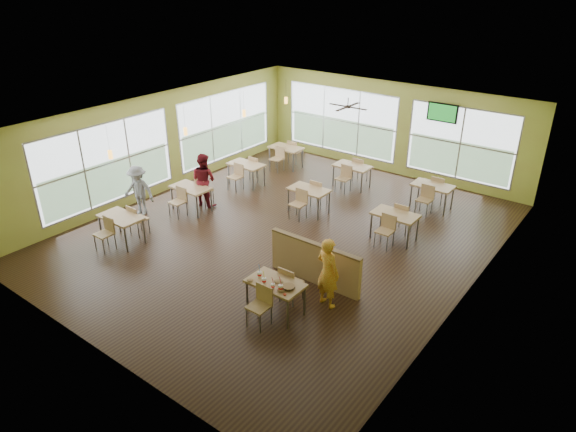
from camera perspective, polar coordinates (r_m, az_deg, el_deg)
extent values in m
plane|color=black|center=(14.21, -0.20, -1.92)|extent=(12.00, 12.00, 0.00)
plane|color=white|center=(13.02, -0.22, 10.63)|extent=(12.00, 12.00, 0.00)
cube|color=#A69F43|center=(18.41, 11.33, 9.56)|extent=(10.00, 0.04, 3.20)
cube|color=#A69F43|center=(9.96, -21.74, -6.52)|extent=(10.00, 0.04, 3.20)
cube|color=#A69F43|center=(16.86, -13.99, 7.78)|extent=(0.04, 12.00, 3.20)
cube|color=#A69F43|center=(11.49, 20.07, -1.77)|extent=(0.04, 12.00, 3.20)
cube|color=white|center=(15.76, -19.46, 5.50)|extent=(0.02, 4.50, 2.35)
cube|color=white|center=(18.80, -6.87, 9.97)|extent=(0.02, 4.50, 2.35)
cube|color=white|center=(19.33, 5.92, 10.46)|extent=(4.50, 0.02, 2.35)
cube|color=white|center=(17.53, 18.63, 7.61)|extent=(3.50, 0.02, 2.35)
cube|color=#B7BABC|center=(17.55, -12.25, 4.33)|extent=(0.04, 9.40, 0.05)
cube|color=#B7BABC|center=(18.67, 11.64, 5.71)|extent=(8.00, 0.04, 0.05)
cube|color=tan|center=(10.74, -1.41, -7.46)|extent=(1.20, 0.70, 0.04)
cube|color=brown|center=(10.75, -1.41, -7.57)|extent=(1.22, 0.71, 0.01)
cylinder|color=slate|center=(11.05, -4.55, -8.79)|extent=(0.05, 0.05, 0.71)
cylinder|color=slate|center=(10.49, -0.03, -10.85)|extent=(0.05, 0.05, 0.71)
cylinder|color=slate|center=(11.41, -2.62, -7.49)|extent=(0.05, 0.05, 0.71)
cylinder|color=slate|center=(10.87, 1.84, -9.38)|extent=(0.05, 0.05, 0.71)
cube|color=tan|center=(11.25, 0.36, -7.42)|extent=(0.42, 0.42, 0.04)
cube|color=tan|center=(11.26, 0.94, -6.06)|extent=(0.42, 0.04, 0.40)
cube|color=tan|center=(10.55, -3.27, -10.03)|extent=(0.42, 0.42, 0.04)
cube|color=tan|center=(10.30, -3.99, -9.53)|extent=(0.42, 0.04, 0.40)
cube|color=tan|center=(11.85, 2.98, -5.30)|extent=(2.40, 0.12, 1.00)
cube|color=brown|center=(11.59, 3.03, -3.10)|extent=(2.40, 0.14, 0.04)
cube|color=tan|center=(14.16, -18.14, -0.09)|extent=(1.20, 0.70, 0.04)
cube|color=brown|center=(14.17, -18.13, -0.18)|extent=(1.22, 0.71, 0.01)
cylinder|color=slate|center=(14.60, -20.10, -1.25)|extent=(0.05, 0.05, 0.71)
cylinder|color=slate|center=(13.78, -17.57, -2.51)|extent=(0.05, 0.05, 0.71)
cylinder|color=slate|center=(14.88, -18.28, -0.45)|extent=(0.05, 0.05, 0.71)
cylinder|color=slate|center=(14.07, -15.70, -1.63)|extent=(0.05, 0.05, 0.71)
cube|color=tan|center=(14.56, -16.27, -0.33)|extent=(0.42, 0.42, 0.04)
cube|color=tan|center=(14.57, -15.79, 0.71)|extent=(0.42, 0.04, 0.40)
cube|color=tan|center=(14.02, -19.78, -1.91)|extent=(0.42, 0.42, 0.04)
cube|color=tan|center=(13.84, -20.55, -1.39)|extent=(0.42, 0.04, 0.40)
cube|color=tan|center=(15.55, -10.78, 3.13)|extent=(1.20, 0.70, 0.04)
cube|color=brown|center=(15.56, -10.77, 3.05)|extent=(1.22, 0.71, 0.01)
cylinder|color=slate|center=(15.90, -12.75, 1.99)|extent=(0.05, 0.05, 0.71)
cylinder|color=slate|center=(15.15, -10.06, 1.02)|extent=(0.05, 0.05, 0.71)
cylinder|color=slate|center=(16.25, -11.23, 2.67)|extent=(0.05, 0.05, 0.71)
cylinder|color=slate|center=(15.51, -8.52, 1.74)|extent=(0.05, 0.05, 0.71)
cube|color=tan|center=(16.00, -9.26, 2.83)|extent=(0.42, 0.42, 0.04)
cube|color=tan|center=(16.04, -8.83, 3.77)|extent=(0.42, 0.04, 0.40)
cube|color=tan|center=(15.33, -12.19, 1.52)|extent=(0.42, 0.42, 0.04)
cube|color=tan|center=(15.13, -12.80, 2.04)|extent=(0.42, 0.04, 0.40)
cube|color=tan|center=(17.19, -4.68, 5.75)|extent=(1.20, 0.70, 0.04)
cube|color=brown|center=(17.20, -4.68, 5.67)|extent=(1.22, 0.71, 0.01)
cylinder|color=slate|center=(17.47, -6.60, 4.68)|extent=(0.05, 0.05, 0.71)
cylinder|color=slate|center=(16.79, -3.90, 3.90)|extent=(0.05, 0.05, 0.71)
cylinder|color=slate|center=(17.86, -5.33, 5.23)|extent=(0.05, 0.05, 0.71)
cylinder|color=slate|center=(17.20, -2.64, 4.48)|extent=(0.05, 0.05, 0.71)
cube|color=tan|center=(17.68, -3.47, 5.40)|extent=(0.42, 0.42, 0.04)
cube|color=tan|center=(17.74, -3.09, 6.23)|extent=(0.42, 0.04, 0.40)
cube|color=tan|center=(16.91, -5.88, 4.33)|extent=(0.42, 0.42, 0.04)
cube|color=tan|center=(16.70, -6.36, 4.84)|extent=(0.42, 0.04, 0.40)
cube|color=tan|center=(18.79, -0.22, 7.61)|extent=(1.20, 0.70, 0.04)
cube|color=brown|center=(18.80, -0.22, 7.54)|extent=(1.22, 0.71, 0.01)
cylinder|color=slate|center=(19.01, -2.05, 6.62)|extent=(0.05, 0.05, 0.71)
cylinder|color=slate|center=(18.39, 0.58, 5.96)|extent=(0.05, 0.05, 0.71)
cylinder|color=slate|center=(19.44, -0.97, 7.08)|extent=(0.05, 0.05, 0.71)
cylinder|color=slate|center=(18.83, 1.64, 6.44)|extent=(0.05, 0.05, 0.71)
cube|color=tan|center=(19.30, 0.78, 7.23)|extent=(0.42, 0.42, 0.04)
cube|color=tan|center=(19.38, 1.12, 7.99)|extent=(0.42, 0.04, 0.40)
cube|color=tan|center=(18.47, -1.25, 6.36)|extent=(0.42, 0.42, 0.04)
cube|color=tan|center=(18.26, -1.63, 6.85)|extent=(0.42, 0.04, 0.40)
cube|color=tan|center=(15.15, 2.33, 2.96)|extent=(1.20, 0.70, 0.04)
cube|color=brown|center=(15.16, 2.33, 2.88)|extent=(1.22, 0.71, 0.01)
cylinder|color=slate|center=(15.37, 0.04, 1.82)|extent=(0.05, 0.05, 0.71)
cylinder|color=slate|center=(14.81, 3.38, 0.78)|extent=(0.05, 0.05, 0.71)
cylinder|color=slate|center=(15.80, 1.31, 2.50)|extent=(0.05, 0.05, 0.71)
cylinder|color=slate|center=(15.25, 4.60, 1.52)|extent=(0.05, 0.05, 0.71)
cube|color=tan|center=(15.68, 3.47, 2.64)|extent=(0.42, 0.42, 0.04)
cube|color=tan|center=(15.74, 3.88, 3.60)|extent=(0.42, 0.04, 0.40)
cube|color=tan|center=(14.85, 1.10, 1.31)|extent=(0.42, 0.42, 0.04)
cube|color=tan|center=(14.62, 0.67, 1.85)|extent=(0.42, 0.04, 0.40)
cube|color=tan|center=(17.12, 7.16, 5.55)|extent=(1.20, 0.70, 0.04)
cube|color=brown|center=(17.13, 7.15, 5.47)|extent=(1.22, 0.71, 0.01)
cylinder|color=slate|center=(17.28, 5.05, 4.51)|extent=(0.05, 0.05, 0.71)
cylinder|color=slate|center=(16.78, 8.17, 3.67)|extent=(0.05, 0.05, 0.71)
cylinder|color=slate|center=(17.74, 6.06, 5.05)|extent=(0.05, 0.05, 0.71)
cylinder|color=slate|center=(17.26, 9.12, 4.24)|extent=(0.05, 0.05, 0.71)
cube|color=tan|center=(17.67, 8.02, 5.18)|extent=(0.42, 0.42, 0.04)
cube|color=tan|center=(17.75, 8.37, 6.01)|extent=(0.42, 0.04, 0.40)
cube|color=tan|center=(16.78, 6.14, 4.14)|extent=(0.42, 0.42, 0.04)
cube|color=tan|center=(16.55, 5.84, 4.66)|extent=(0.42, 0.04, 0.40)
cube|color=tan|center=(13.89, 11.84, 0.19)|extent=(1.20, 0.70, 0.04)
cube|color=brown|center=(13.91, 11.83, 0.09)|extent=(1.22, 0.71, 0.01)
cylinder|color=slate|center=(14.03, 9.21, -1.03)|extent=(0.05, 0.05, 0.71)
cylinder|color=slate|center=(13.63, 13.18, -2.25)|extent=(0.05, 0.05, 0.71)
cylinder|color=slate|center=(14.50, 10.31, -0.19)|extent=(0.05, 0.05, 0.71)
cylinder|color=slate|center=(14.11, 14.18, -1.35)|extent=(0.05, 0.05, 0.71)
cube|color=tan|center=(14.47, 12.70, -0.06)|extent=(0.42, 0.42, 0.04)
cube|color=tan|center=(14.54, 13.11, 0.98)|extent=(0.42, 0.04, 0.40)
cube|color=tan|center=(13.57, 10.70, -1.68)|extent=(0.42, 0.42, 0.04)
cube|color=tan|center=(13.32, 10.40, -1.15)|extent=(0.42, 0.04, 0.40)
cube|color=tan|center=(16.02, 15.80, 3.28)|extent=(1.20, 0.70, 0.04)
cube|color=brown|center=(16.03, 15.79, 3.20)|extent=(1.22, 0.71, 0.01)
cylinder|color=slate|center=(16.10, 13.49, 2.21)|extent=(0.05, 0.05, 0.71)
cylinder|color=slate|center=(15.75, 17.03, 1.22)|extent=(0.05, 0.05, 0.71)
cylinder|color=slate|center=(16.59, 14.33, 2.84)|extent=(0.05, 0.05, 0.71)
cylinder|color=slate|center=(16.26, 17.78, 1.90)|extent=(0.05, 0.05, 0.71)
cube|color=tan|center=(16.61, 16.42, 2.96)|extent=(0.42, 0.42, 0.04)
cube|color=tan|center=(16.70, 16.76, 3.85)|extent=(0.42, 0.04, 0.40)
cube|color=tan|center=(15.65, 14.91, 1.73)|extent=(0.42, 0.42, 0.04)
cube|color=tan|center=(15.41, 14.72, 2.25)|extent=(0.42, 0.04, 0.40)
cylinder|color=#2D2119|center=(13.42, -19.39, 8.07)|extent=(0.01, 0.01, 0.70)
cylinder|color=#FFA530|center=(13.54, -19.14, 6.46)|extent=(0.11, 0.11, 0.22)
cylinder|color=#2D2119|center=(14.88, -11.46, 10.68)|extent=(0.01, 0.01, 0.70)
cylinder|color=#FFA530|center=(14.98, -11.32, 9.20)|extent=(0.11, 0.11, 0.22)
cylinder|color=#2D2119|center=(16.58, -4.95, 12.64)|extent=(0.01, 0.01, 0.70)
cylinder|color=#FFA530|center=(16.68, -4.90, 11.30)|extent=(0.11, 0.11, 0.22)
cylinder|color=#2D2119|center=(18.24, -0.23, 13.95)|extent=(0.01, 0.01, 0.70)
cylinder|color=#FFA530|center=(18.32, -0.23, 12.72)|extent=(0.11, 0.11, 0.22)
cylinder|color=#2D2119|center=(15.47, 6.69, 12.47)|extent=(0.03, 0.03, 0.24)
cylinder|color=#2D2119|center=(15.50, 6.66, 11.97)|extent=(0.16, 0.16, 0.06)
cube|color=#2D2119|center=(15.33, 7.80, 11.75)|extent=(0.55, 0.10, 0.01)
cube|color=#2D2119|center=(15.80, 7.33, 12.19)|extent=(0.10, 0.55, 0.01)
cube|color=#2D2119|center=(15.68, 5.54, 12.18)|extent=(0.55, 0.10, 0.01)
cube|color=#2D2119|center=(15.21, 5.97, 11.73)|extent=(0.10, 0.55, 0.01)
cube|color=black|center=(17.43, 16.79, 10.95)|extent=(1.00, 0.06, 0.60)
cube|color=#1B7C26|center=(17.40, 16.75, 10.93)|extent=(0.90, 0.01, 0.52)
imported|color=orange|center=(10.96, 4.44, -6.28)|extent=(0.66, 0.50, 1.62)
imported|color=maroon|center=(15.81, -9.35, 4.02)|extent=(0.85, 0.69, 1.65)
imported|color=slate|center=(15.61, -16.27, 2.73)|extent=(1.11, 0.84, 1.52)
cone|color=white|center=(10.87, -3.18, -6.53)|extent=(0.09, 0.09, 0.12)
cylinder|color=red|center=(10.86, -3.18, -6.52)|extent=(0.09, 0.09, 0.04)
cylinder|color=white|center=(10.83, -3.19, -6.22)|extent=(0.10, 0.10, 0.01)
cylinder|color=blue|center=(10.77, -3.20, -5.74)|extent=(0.03, 0.06, 0.22)
cone|color=white|center=(10.66, -2.68, -7.23)|extent=(0.09, 0.09, 0.12)
cylinder|color=red|center=(10.66, -2.68, -7.21)|extent=(0.08, 0.08, 0.04)
cylinder|color=white|center=(10.62, -2.69, -6.92)|extent=(0.09, 0.09, 0.01)
cylinder|color=#BDCF08|center=(10.57, -2.70, -6.45)|extent=(0.02, 0.06, 0.22)
cone|color=white|center=(10.50, -1.70, -7.81)|extent=(0.08, 0.08, 0.11)
cylinder|color=red|center=(10.50, -1.70, -7.80)|extent=(0.07, 0.07, 0.03)
cylinder|color=white|center=(10.47, -1.70, -7.55)|extent=(0.08, 0.08, 0.01)
cylinder|color=red|center=(10.42, -1.71, -7.13)|extent=(0.03, 0.05, 0.19)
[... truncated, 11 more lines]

